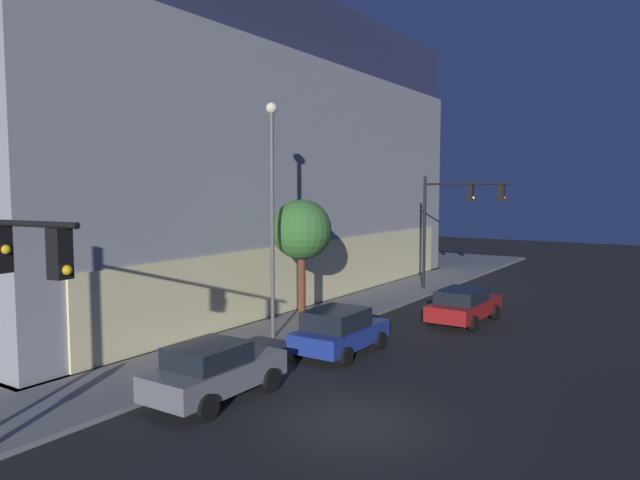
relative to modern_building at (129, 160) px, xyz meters
The scene contains 8 objects.
ground_plane 28.82m from the modern_building, 117.78° to the right, with size 120.00×120.00×0.00m, color black.
modern_building is the anchor object (origin of this frame).
traffic_light_far_corner 21.16m from the modern_building, 70.40° to the right, with size 0.47×5.02×6.72m.
street_lamp_sidewalk 19.32m from the modern_building, 113.00° to the right, with size 0.44×0.44×9.24m.
sidewalk_tree 18.48m from the modern_building, 106.30° to the right, with size 2.58×2.58×5.48m.
car_grey 25.35m from the modern_building, 123.81° to the right, with size 4.35×2.13×1.67m.
car_blue 23.19m from the modern_building, 109.88° to the right, with size 4.15×2.21×1.69m.
car_red 23.96m from the modern_building, 90.27° to the right, with size 4.73×2.24×1.58m.
Camera 1 is at (-12.73, -7.25, 6.00)m, focal length 32.90 mm.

